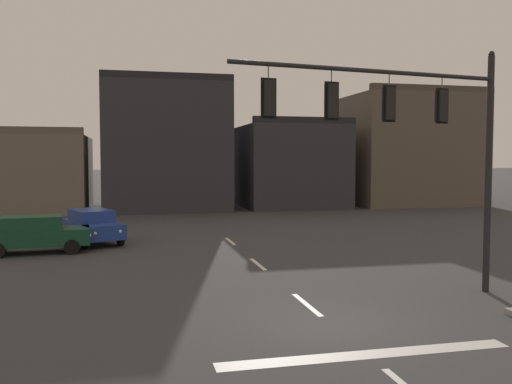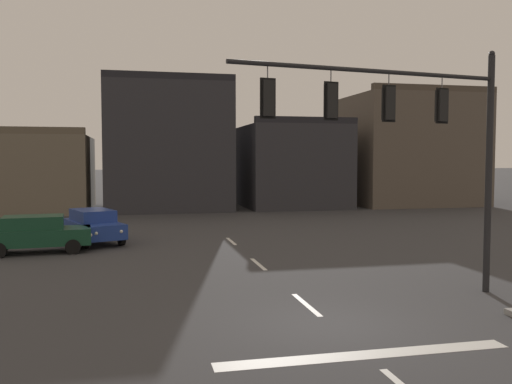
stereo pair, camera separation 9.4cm
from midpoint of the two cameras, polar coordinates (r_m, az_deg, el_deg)
name	(u,v)px [view 2 (the right image)]	position (r m, az deg, el deg)	size (l,w,h in m)	color
ground_plane	(332,326)	(13.78, 8.11, -13.69)	(400.00, 400.00, 0.00)	#353538
stop_bar_paint	(366,355)	(12.03, 11.62, -16.31)	(6.40, 0.50, 0.01)	silver
lane_centreline	(306,305)	(15.59, 5.45, -11.62)	(0.16, 26.40, 0.01)	silver
signal_mast_near_side	(411,125)	(16.12, 16.01, 6.77)	(8.33, 1.36, 7.28)	black
car_lot_nearside	(36,233)	(25.42, -21.87, -4.01)	(4.58, 2.26, 1.61)	#143D28
car_lot_middle	(94,225)	(27.57, -16.51, -3.33)	(3.26, 4.75, 1.61)	navy
building_row	(256,157)	(46.59, 0.04, 3.68)	(42.52, 12.01, 10.35)	#665B4C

